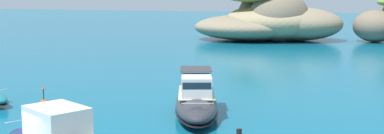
# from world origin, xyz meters

# --- Properties ---
(islet_large) EXTENTS (24.63, 17.03, 8.12)m
(islet_large) POSITION_xyz_m (-2.77, 64.93, 3.16)
(islet_large) COLOR #9E8966
(islet_large) RESTS_ON ground
(motorboat_charcoal) EXTENTS (5.56, 9.03, 2.72)m
(motorboat_charcoal) POSITION_xyz_m (3.60, 11.96, 0.86)
(motorboat_charcoal) COLOR #2D2D33
(motorboat_charcoal) RESTS_ON ground
(channel_buoy) EXTENTS (0.56, 0.56, 1.48)m
(channel_buoy) POSITION_xyz_m (-6.58, 10.53, 0.34)
(channel_buoy) COLOR #E54C19
(channel_buoy) RESTS_ON ground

